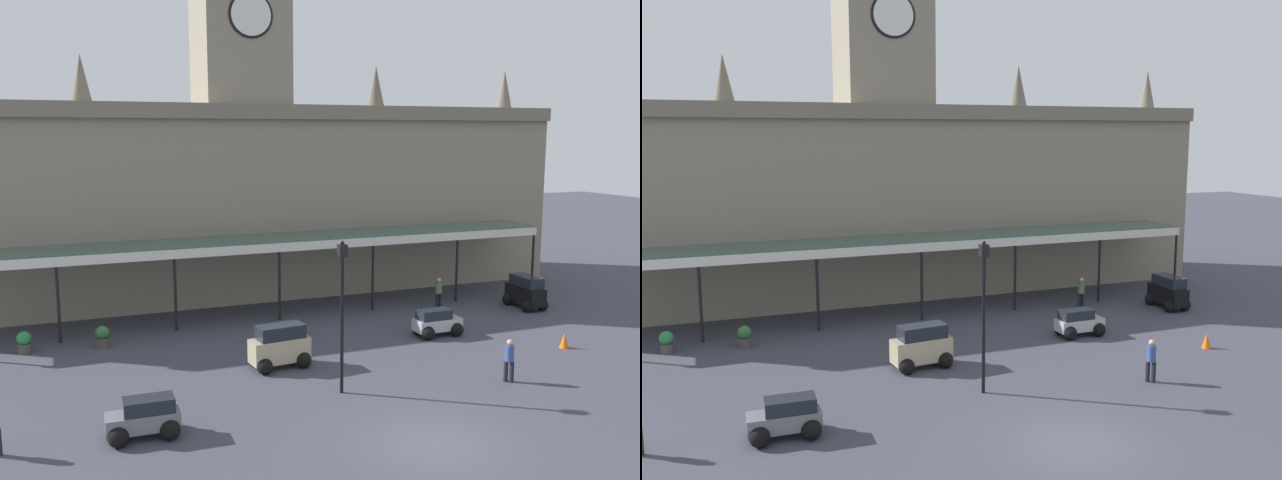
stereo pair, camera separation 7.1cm
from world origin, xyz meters
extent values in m
plane|color=#3E3E4B|center=(0.00, 0.00, 0.00)|extent=(140.00, 140.00, 0.00)
cube|color=gray|center=(0.00, 21.99, 5.47)|extent=(38.51, 6.52, 10.93)
cube|color=#756C5B|center=(0.00, 18.58, 10.53)|extent=(38.51, 0.30, 0.80)
cube|color=gray|center=(0.00, 21.99, 14.72)|extent=(4.80, 4.80, 7.58)
cylinder|color=white|center=(0.00, 19.53, 15.63)|extent=(2.20, 0.12, 2.20)
cylinder|color=black|center=(0.00, 19.57, 15.63)|extent=(2.46, 0.06, 2.46)
cone|color=#675F50|center=(-8.66, 21.99, 12.23)|extent=(1.10, 1.10, 2.60)
cone|color=#675F50|center=(8.66, 21.99, 12.23)|extent=(1.10, 1.10, 2.60)
cone|color=#675F50|center=(18.26, 21.99, 12.23)|extent=(1.10, 1.10, 2.60)
cube|color=#38564C|center=(0.00, 16.53, 3.95)|extent=(31.33, 3.20, 0.16)
cube|color=silver|center=(0.00, 14.93, 3.75)|extent=(31.33, 0.12, 0.44)
cylinder|color=black|center=(-10.44, 15.08, 1.94)|extent=(0.14, 0.14, 3.87)
cylinder|color=black|center=(-5.22, 15.08, 1.94)|extent=(0.14, 0.14, 3.87)
cylinder|color=black|center=(0.00, 15.08, 1.94)|extent=(0.14, 0.14, 3.87)
cylinder|color=black|center=(5.22, 15.08, 1.94)|extent=(0.14, 0.14, 3.87)
cylinder|color=black|center=(10.44, 15.08, 1.94)|extent=(0.14, 0.14, 3.87)
cylinder|color=black|center=(15.67, 15.08, 1.94)|extent=(0.14, 0.14, 3.87)
cube|color=tan|center=(-2.24, 8.31, 0.74)|extent=(2.48, 1.18, 0.95)
cube|color=#1E232B|center=(-2.19, 8.31, 1.50)|extent=(1.98, 1.08, 0.55)
sphere|color=black|center=(-3.04, 7.75, 0.32)|extent=(0.64, 0.64, 0.64)
sphere|color=black|center=(-3.13, 8.70, 0.32)|extent=(0.64, 0.64, 0.64)
sphere|color=black|center=(-1.35, 7.92, 0.32)|extent=(0.64, 0.64, 0.64)
sphere|color=black|center=(-1.44, 8.86, 0.32)|extent=(0.64, 0.64, 0.64)
cube|color=#B2B5BA|center=(6.02, 9.78, 0.54)|extent=(2.26, 0.93, 0.55)
cube|color=#1E232B|center=(5.82, 9.78, 1.05)|extent=(1.56, 0.85, 0.45)
sphere|color=black|center=(6.78, 10.24, 0.32)|extent=(0.64, 0.64, 0.64)
sphere|color=black|center=(6.80, 9.34, 0.32)|extent=(0.64, 0.64, 0.64)
sphere|color=black|center=(5.23, 10.22, 0.32)|extent=(0.64, 0.64, 0.64)
sphere|color=black|center=(5.25, 9.32, 0.32)|extent=(0.64, 0.64, 0.64)
cube|color=slate|center=(-8.21, 3.77, 0.54)|extent=(2.28, 0.97, 0.55)
cube|color=#1E232B|center=(-8.01, 3.76, 1.05)|extent=(1.58, 0.88, 0.45)
sphere|color=black|center=(-9.00, 3.34, 0.32)|extent=(0.64, 0.64, 0.64)
sphere|color=black|center=(-8.97, 4.24, 0.32)|extent=(0.64, 0.64, 0.64)
sphere|color=black|center=(-7.45, 3.29, 0.32)|extent=(0.64, 0.64, 0.64)
sphere|color=black|center=(-7.42, 4.19, 0.32)|extent=(0.64, 0.64, 0.64)
cube|color=black|center=(13.16, 12.49, 0.74)|extent=(1.00, 2.42, 0.95)
cube|color=#1E232B|center=(13.16, 12.44, 1.50)|extent=(0.94, 1.92, 0.55)
sphere|color=black|center=(12.70, 13.35, 0.32)|extent=(0.64, 0.64, 0.64)
sphere|color=black|center=(13.65, 13.33, 0.32)|extent=(0.64, 0.64, 0.64)
sphere|color=black|center=(12.67, 11.65, 0.32)|extent=(0.64, 0.64, 0.64)
sphere|color=black|center=(13.62, 11.63, 0.32)|extent=(0.64, 0.64, 0.64)
cylinder|color=black|center=(5.45, 3.47, 0.41)|extent=(0.17, 0.17, 0.82)
cylinder|color=black|center=(5.30, 3.63, 0.41)|extent=(0.17, 0.17, 0.82)
cylinder|color=#334C8C|center=(5.37, 3.55, 1.13)|extent=(0.34, 0.34, 0.62)
sphere|color=tan|center=(5.37, 3.55, 1.55)|extent=(0.23, 0.23, 0.23)
cylinder|color=black|center=(8.85, 14.15, 0.41)|extent=(0.17, 0.17, 0.82)
cylinder|color=black|center=(8.63, 14.14, 0.41)|extent=(0.17, 0.17, 0.82)
cylinder|color=#4C724C|center=(8.74, 14.14, 1.13)|extent=(0.34, 0.34, 0.62)
sphere|color=tan|center=(8.74, 14.14, 1.55)|extent=(0.23, 0.23, 0.23)
cylinder|color=black|center=(-0.99, 4.88, 2.53)|extent=(0.13, 0.13, 5.06)
cube|color=black|center=(-0.99, 4.88, 5.28)|extent=(0.30, 0.30, 0.44)
sphere|color=black|center=(-0.99, 4.88, 5.56)|extent=(0.14, 0.14, 0.14)
cone|color=orange|center=(10.24, 6.08, 0.35)|extent=(0.40, 0.40, 0.71)
cylinder|color=#47423D|center=(-11.91, 14.10, 0.21)|extent=(0.56, 0.56, 0.42)
sphere|color=#288541|center=(-11.91, 14.10, 0.66)|extent=(0.60, 0.60, 0.60)
cylinder|color=#47423D|center=(-8.71, 13.74, 0.21)|extent=(0.56, 0.56, 0.42)
sphere|color=#306935|center=(-8.71, 13.74, 0.66)|extent=(0.60, 0.60, 0.60)
camera|label=1|loc=(-10.46, -16.87, 9.39)|focal=38.22mm
camera|label=2|loc=(-10.39, -16.89, 9.39)|focal=38.22mm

